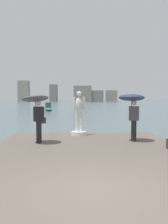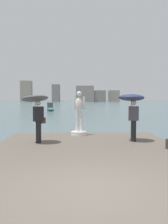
{
  "view_description": "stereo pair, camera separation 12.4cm",
  "coord_description": "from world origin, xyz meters",
  "px_view_note": "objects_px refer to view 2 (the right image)",
  "views": [
    {
      "loc": [
        -0.44,
        -4.88,
        2.24
      ],
      "look_at": [
        0.0,
        6.94,
        1.55
      ],
      "focal_mm": 39.58,
      "sensor_mm": 36.0,
      "label": 1
    },
    {
      "loc": [
        -0.32,
        -4.88,
        2.24
      ],
      "look_at": [
        0.0,
        6.94,
        1.55
      ],
      "focal_mm": 39.58,
      "sensor_mm": 36.0,
      "label": 2
    }
  ],
  "objects_px": {
    "boat_near": "(50,108)",
    "onlooker_right": "(132,103)",
    "onlooker_left": "(36,105)",
    "statue_white_figure": "(79,120)"
  },
  "relations": [
    {
      "from": "onlooker_left",
      "to": "statue_white_figure",
      "type": "bearing_deg",
      "value": 48.83
    },
    {
      "from": "onlooker_left",
      "to": "onlooker_right",
      "type": "distance_m",
      "value": 3.97
    },
    {
      "from": "onlooker_right",
      "to": "boat_near",
      "type": "distance_m",
      "value": 32.61
    },
    {
      "from": "onlooker_left",
      "to": "onlooker_right",
      "type": "relative_size",
      "value": 1.0
    },
    {
      "from": "statue_white_figure",
      "to": "boat_near",
      "type": "distance_m",
      "value": 30.49
    },
    {
      "from": "onlooker_left",
      "to": "onlooker_right",
      "type": "bearing_deg",
      "value": 4.25
    },
    {
      "from": "onlooker_left",
      "to": "boat_near",
      "type": "xyz_separation_m",
      "value": [
        -2.98,
        32.12,
        -1.47
      ]
    },
    {
      "from": "onlooker_right",
      "to": "onlooker_left",
      "type": "bearing_deg",
      "value": -175.75
    },
    {
      "from": "statue_white_figure",
      "to": "onlooker_left",
      "type": "bearing_deg",
      "value": -131.17
    },
    {
      "from": "boat_near",
      "to": "onlooker_right",
      "type": "bearing_deg",
      "value": -77.7
    }
  ]
}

